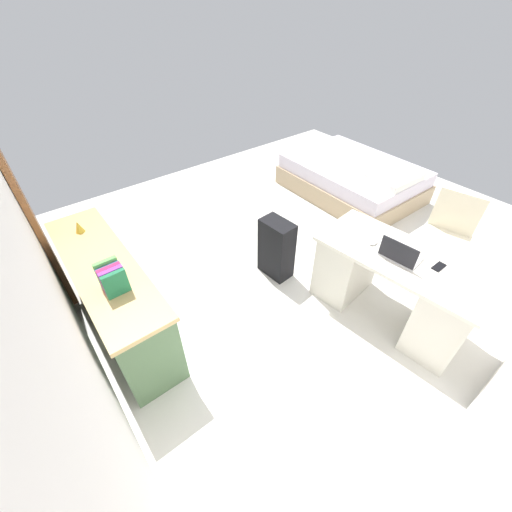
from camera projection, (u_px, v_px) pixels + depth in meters
ground_plane at (319, 257)px, 3.92m from camera, size 6.18×6.18×0.00m
wall_back at (30, 262)px, 1.84m from camera, size 4.04×0.10×2.66m
door_wooden at (23, 200)px, 2.96m from camera, size 0.88×0.05×2.04m
desk at (393, 285)px, 3.02m from camera, size 1.51×0.82×0.74m
office_chair at (442, 241)px, 3.47m from camera, size 0.55×0.55×0.94m
credenza at (114, 295)px, 2.92m from camera, size 1.80×0.48×0.78m
bed at (352, 178)px, 4.94m from camera, size 1.92×1.43×0.58m
suitcase_black at (276, 249)px, 3.50m from camera, size 0.38×0.25×0.68m
laptop at (400, 255)px, 2.73m from camera, size 0.33×0.25×0.21m
computer_mouse at (373, 242)px, 2.91m from camera, size 0.07×0.11×0.03m
cell_phone_near_laptop at (439, 267)px, 2.68m from camera, size 0.07×0.14×0.01m
book_row at (112, 278)px, 2.38m from camera, size 0.19×0.17×0.21m
figurine_small at (79, 227)px, 2.95m from camera, size 0.08×0.08×0.11m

